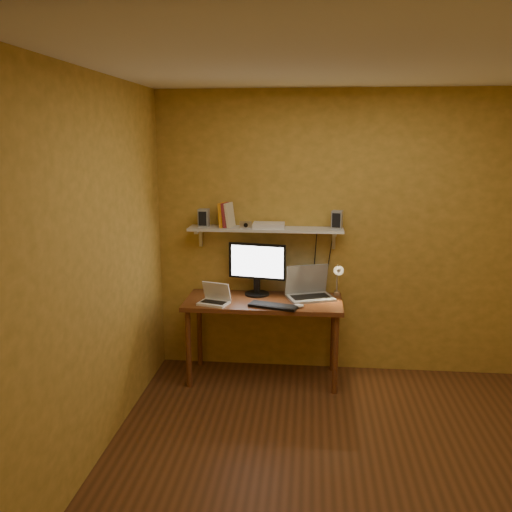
# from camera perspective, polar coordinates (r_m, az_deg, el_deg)

# --- Properties ---
(room) EXTENTS (3.44, 3.24, 2.64)m
(room) POSITION_cam_1_polar(r_m,az_deg,el_deg) (3.47, 10.24, -2.40)
(room) COLOR #5B3117
(room) RESTS_ON ground
(desk) EXTENTS (1.40, 0.60, 0.75)m
(desk) POSITION_cam_1_polar(r_m,az_deg,el_deg) (4.89, 0.79, -5.62)
(desk) COLOR brown
(desk) RESTS_ON ground
(wall_shelf) EXTENTS (1.40, 0.25, 0.21)m
(wall_shelf) POSITION_cam_1_polar(r_m,az_deg,el_deg) (4.91, 1.01, 2.81)
(wall_shelf) COLOR silver
(wall_shelf) RESTS_ON room
(monitor) EXTENTS (0.53, 0.26, 0.48)m
(monitor) POSITION_cam_1_polar(r_m,az_deg,el_deg) (4.95, 0.10, -1.10)
(monitor) COLOR black
(monitor) RESTS_ON desk
(laptop) EXTENTS (0.47, 0.40, 0.29)m
(laptop) POSITION_cam_1_polar(r_m,az_deg,el_deg) (4.95, 5.56, -3.49)
(laptop) COLOR gray
(laptop) RESTS_ON desk
(netbook) EXTENTS (0.30, 0.25, 0.19)m
(netbook) POSITION_cam_1_polar(r_m,az_deg,el_deg) (4.76, -4.34, -4.40)
(netbook) COLOR white
(netbook) RESTS_ON desk
(keyboard) EXTENTS (0.44, 0.26, 0.02)m
(keyboard) POSITION_cam_1_polar(r_m,az_deg,el_deg) (4.66, 1.84, -5.28)
(keyboard) COLOR black
(keyboard) RESTS_ON desk
(mouse) EXTENTS (0.09, 0.06, 0.03)m
(mouse) POSITION_cam_1_polar(r_m,az_deg,el_deg) (4.66, 4.51, -5.25)
(mouse) COLOR white
(mouse) RESTS_ON desk
(desk_lamp) EXTENTS (0.09, 0.23, 0.38)m
(desk_lamp) POSITION_cam_1_polar(r_m,az_deg,el_deg) (4.92, 8.62, -2.08)
(desk_lamp) COLOR silver
(desk_lamp) RESTS_ON desk
(speaker_left) EXTENTS (0.10, 0.10, 0.16)m
(speaker_left) POSITION_cam_1_polar(r_m,az_deg,el_deg) (4.97, -5.52, 4.02)
(speaker_left) COLOR gray
(speaker_left) RESTS_ON wall_shelf
(speaker_right) EXTENTS (0.11, 0.11, 0.16)m
(speaker_right) POSITION_cam_1_polar(r_m,az_deg,el_deg) (4.89, 8.53, 3.80)
(speaker_right) COLOR gray
(speaker_right) RESTS_ON wall_shelf
(books) EXTENTS (0.15, 0.16, 0.22)m
(books) POSITION_cam_1_polar(r_m,az_deg,el_deg) (4.93, -3.15, 4.34)
(books) COLOR orange
(books) RESTS_ON wall_shelf
(shelf_camera) EXTENTS (0.11, 0.06, 0.06)m
(shelf_camera) POSITION_cam_1_polar(r_m,az_deg,el_deg) (4.87, -1.10, 3.30)
(shelf_camera) COLOR silver
(shelf_camera) RESTS_ON wall_shelf
(router) EXTENTS (0.29, 0.19, 0.05)m
(router) POSITION_cam_1_polar(r_m,az_deg,el_deg) (4.89, 1.36, 3.24)
(router) COLOR white
(router) RESTS_ON wall_shelf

